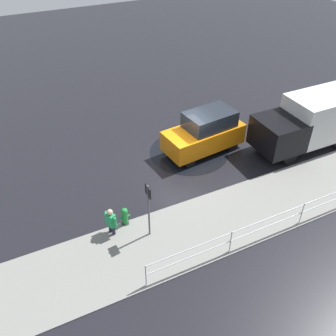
{
  "coord_description": "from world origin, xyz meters",
  "views": [
    {
      "loc": [
        7.0,
        12.66,
        10.54
      ],
      "look_at": [
        1.4,
        1.25,
        0.9
      ],
      "focal_mm": 40.0,
      "sensor_mm": 36.0,
      "label": 1
    }
  ],
  "objects_px": {
    "delivery_truck": "(309,121)",
    "pedestrian": "(111,221)",
    "fire_hydrant": "(125,217)",
    "sign_post": "(148,204)",
    "moving_hatchback": "(205,132)"
  },
  "relations": [
    {
      "from": "delivery_truck",
      "to": "fire_hydrant",
      "type": "bearing_deg",
      "value": 7.03
    },
    {
      "from": "moving_hatchback",
      "to": "sign_post",
      "type": "relative_size",
      "value": 1.69
    },
    {
      "from": "moving_hatchback",
      "to": "sign_post",
      "type": "bearing_deg",
      "value": 40.17
    },
    {
      "from": "delivery_truck",
      "to": "pedestrian",
      "type": "relative_size",
      "value": 4.42
    },
    {
      "from": "pedestrian",
      "to": "sign_post",
      "type": "relative_size",
      "value": 0.51
    },
    {
      "from": "delivery_truck",
      "to": "sign_post",
      "type": "bearing_deg",
      "value": 12.85
    },
    {
      "from": "delivery_truck",
      "to": "pedestrian",
      "type": "height_order",
      "value": "delivery_truck"
    },
    {
      "from": "moving_hatchback",
      "to": "sign_post",
      "type": "distance_m",
      "value": 6.19
    },
    {
      "from": "delivery_truck",
      "to": "fire_hydrant",
      "type": "relative_size",
      "value": 6.72
    },
    {
      "from": "delivery_truck",
      "to": "sign_post",
      "type": "xyz_separation_m",
      "value": [
        9.51,
        2.17,
        0.2
      ]
    },
    {
      "from": "moving_hatchback",
      "to": "fire_hydrant",
      "type": "distance_m",
      "value": 6.18
    },
    {
      "from": "moving_hatchback",
      "to": "delivery_truck",
      "type": "relative_size",
      "value": 0.75
    },
    {
      "from": "fire_hydrant",
      "to": "sign_post",
      "type": "relative_size",
      "value": 0.33
    },
    {
      "from": "fire_hydrant",
      "to": "moving_hatchback",
      "type": "bearing_deg",
      "value": -150.2
    },
    {
      "from": "sign_post",
      "to": "moving_hatchback",
      "type": "bearing_deg",
      "value": -139.83
    }
  ]
}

